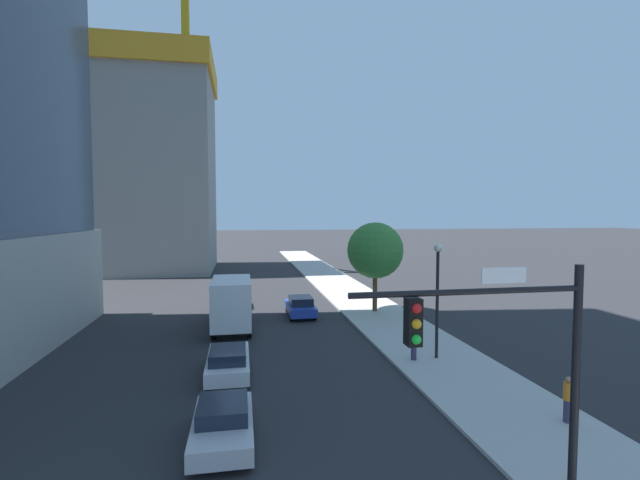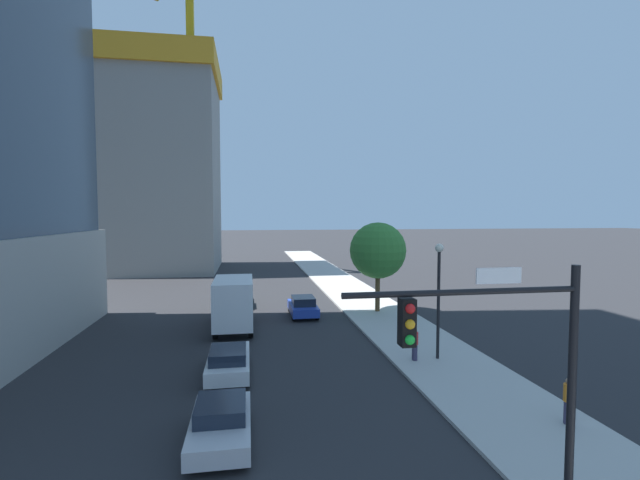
{
  "view_description": "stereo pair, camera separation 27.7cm",
  "coord_description": "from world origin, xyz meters",
  "px_view_note": "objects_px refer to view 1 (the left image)",
  "views": [
    {
      "loc": [
        -1.68,
        -6.23,
        7.56
      ],
      "look_at": [
        1.76,
        12.84,
        6.4
      ],
      "focal_mm": 24.44,
      "sensor_mm": 36.0,
      "label": 1
    },
    {
      "loc": [
        -1.41,
        -6.27,
        7.56
      ],
      "look_at": [
        1.76,
        12.84,
        6.4
      ],
      "focal_mm": 24.44,
      "sensor_mm": 36.0,
      "label": 2
    }
  ],
  "objects_px": {
    "street_tree": "(375,251)",
    "car_blue": "(301,306)",
    "street_lamp": "(437,284)",
    "pedestrian_orange_shirt": "(568,399)",
    "car_green": "(234,296)",
    "box_truck": "(232,301)",
    "car_silver": "(223,423)",
    "car_white": "(228,361)",
    "traffic_light_pole": "(507,350)",
    "pedestrian_red_shirt": "(414,343)",
    "construction_building": "(161,155)"
  },
  "relations": [
    {
      "from": "car_blue",
      "to": "box_truck",
      "type": "distance_m",
      "value": 5.96
    },
    {
      "from": "construction_building",
      "to": "street_lamp",
      "type": "height_order",
      "value": "construction_building"
    },
    {
      "from": "street_tree",
      "to": "pedestrian_red_shirt",
      "type": "bearing_deg",
      "value": -97.33
    },
    {
      "from": "car_blue",
      "to": "car_white",
      "type": "bearing_deg",
      "value": -113.33
    },
    {
      "from": "traffic_light_pole",
      "to": "pedestrian_orange_shirt",
      "type": "bearing_deg",
      "value": 39.14
    },
    {
      "from": "street_tree",
      "to": "pedestrian_orange_shirt",
      "type": "xyz_separation_m",
      "value": [
        1.38,
        -18.4,
        -3.8
      ]
    },
    {
      "from": "construction_building",
      "to": "traffic_light_pole",
      "type": "bearing_deg",
      "value": -72.6
    },
    {
      "from": "car_green",
      "to": "box_truck",
      "type": "height_order",
      "value": "box_truck"
    },
    {
      "from": "car_blue",
      "to": "car_silver",
      "type": "relative_size",
      "value": 1.05
    },
    {
      "from": "street_lamp",
      "to": "street_tree",
      "type": "bearing_deg",
      "value": 89.15
    },
    {
      "from": "street_tree",
      "to": "car_green",
      "type": "relative_size",
      "value": 1.43
    },
    {
      "from": "car_blue",
      "to": "car_green",
      "type": "relative_size",
      "value": 0.89
    },
    {
      "from": "street_lamp",
      "to": "car_blue",
      "type": "relative_size",
      "value": 1.4
    },
    {
      "from": "street_tree",
      "to": "street_lamp",
      "type": "bearing_deg",
      "value": -90.85
    },
    {
      "from": "pedestrian_orange_shirt",
      "to": "traffic_light_pole",
      "type": "bearing_deg",
      "value": -140.86
    },
    {
      "from": "traffic_light_pole",
      "to": "car_silver",
      "type": "distance_m",
      "value": 9.35
    },
    {
      "from": "car_silver",
      "to": "pedestrian_red_shirt",
      "type": "distance_m",
      "value": 11.18
    },
    {
      "from": "car_blue",
      "to": "car_silver",
      "type": "height_order",
      "value": "car_blue"
    },
    {
      "from": "street_tree",
      "to": "car_blue",
      "type": "height_order",
      "value": "street_tree"
    },
    {
      "from": "construction_building",
      "to": "car_white",
      "type": "xyz_separation_m",
      "value": [
        9.76,
        -41.04,
        -14.69
      ]
    },
    {
      "from": "construction_building",
      "to": "pedestrian_red_shirt",
      "type": "xyz_separation_m",
      "value": [
        19.0,
        -40.74,
        -14.42
      ]
    },
    {
      "from": "construction_building",
      "to": "pedestrian_orange_shirt",
      "type": "bearing_deg",
      "value": -65.55
    },
    {
      "from": "construction_building",
      "to": "street_tree",
      "type": "height_order",
      "value": "construction_building"
    },
    {
      "from": "car_silver",
      "to": "pedestrian_red_shirt",
      "type": "xyz_separation_m",
      "value": [
        9.24,
        6.28,
        0.31
      ]
    },
    {
      "from": "construction_building",
      "to": "car_blue",
      "type": "distance_m",
      "value": 36.18
    },
    {
      "from": "car_white",
      "to": "pedestrian_red_shirt",
      "type": "bearing_deg",
      "value": 1.88
    },
    {
      "from": "street_lamp",
      "to": "pedestrian_orange_shirt",
      "type": "bearing_deg",
      "value": -78.08
    },
    {
      "from": "street_lamp",
      "to": "car_green",
      "type": "distance_m",
      "value": 19.22
    },
    {
      "from": "traffic_light_pole",
      "to": "street_tree",
      "type": "distance_m",
      "value": 23.15
    },
    {
      "from": "construction_building",
      "to": "car_silver",
      "type": "xyz_separation_m",
      "value": [
        9.76,
        -47.01,
        -14.73
      ]
    },
    {
      "from": "car_green",
      "to": "pedestrian_orange_shirt",
      "type": "distance_m",
      "value": 26.04
    },
    {
      "from": "street_lamp",
      "to": "pedestrian_orange_shirt",
      "type": "distance_m",
      "value": 8.08
    },
    {
      "from": "car_green",
      "to": "car_silver",
      "type": "bearing_deg",
      "value": -90.0
    },
    {
      "from": "car_white",
      "to": "box_truck",
      "type": "bearing_deg",
      "value": 90.0
    },
    {
      "from": "car_white",
      "to": "car_blue",
      "type": "distance_m",
      "value": 12.43
    },
    {
      "from": "car_white",
      "to": "car_green",
      "type": "xyz_separation_m",
      "value": [
        0.0,
        16.13,
        0.02
      ]
    },
    {
      "from": "traffic_light_pole",
      "to": "pedestrian_orange_shirt",
      "type": "xyz_separation_m",
      "value": [
        5.4,
        4.4,
        -3.46
      ]
    },
    {
      "from": "car_blue",
      "to": "pedestrian_red_shirt",
      "type": "height_order",
      "value": "pedestrian_red_shirt"
    },
    {
      "from": "pedestrian_red_shirt",
      "to": "pedestrian_orange_shirt",
      "type": "height_order",
      "value": "pedestrian_red_shirt"
    },
    {
      "from": "car_white",
      "to": "box_truck",
      "type": "xyz_separation_m",
      "value": [
        0.0,
        8.27,
        1.16
      ]
    },
    {
      "from": "construction_building",
      "to": "car_blue",
      "type": "xyz_separation_m",
      "value": [
        14.69,
        -29.62,
        -14.69
      ]
    },
    {
      "from": "car_silver",
      "to": "pedestrian_orange_shirt",
      "type": "relative_size",
      "value": 2.46
    },
    {
      "from": "street_lamp",
      "to": "pedestrian_orange_shirt",
      "type": "relative_size",
      "value": 3.6
    },
    {
      "from": "car_white",
      "to": "traffic_light_pole",
      "type": "bearing_deg",
      "value": -59.62
    },
    {
      "from": "car_white",
      "to": "pedestrian_red_shirt",
      "type": "relative_size",
      "value": 2.72
    },
    {
      "from": "car_white",
      "to": "car_silver",
      "type": "height_order",
      "value": "car_white"
    },
    {
      "from": "construction_building",
      "to": "car_blue",
      "type": "relative_size",
      "value": 8.98
    },
    {
      "from": "car_green",
      "to": "car_blue",
      "type": "bearing_deg",
      "value": -43.72
    },
    {
      "from": "car_green",
      "to": "pedestrian_red_shirt",
      "type": "distance_m",
      "value": 18.33
    },
    {
      "from": "street_lamp",
      "to": "car_green",
      "type": "relative_size",
      "value": 1.24
    }
  ]
}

